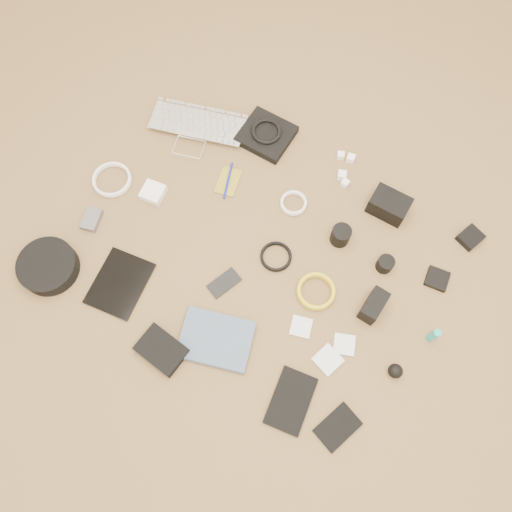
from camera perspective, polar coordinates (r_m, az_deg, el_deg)
The scene contains 33 objects.
laptop at distance 2.05m, azimuth -7.06°, elevation 13.61°, with size 0.38×0.26×0.03m, color silver.
headphone_pouch at distance 2.03m, azimuth 1.18°, elevation 13.66°, with size 0.19×0.18×0.03m, color black.
headphones at distance 2.01m, azimuth 1.20°, elevation 14.06°, with size 0.12×0.12×0.02m, color black.
charger_a at distance 2.01m, azimuth 9.65°, elevation 11.26°, with size 0.03×0.03×0.02m, color white.
charger_b at distance 1.96m, azimuth 9.78°, elevation 9.07°, with size 0.03×0.03×0.03m, color white.
charger_c at distance 2.01m, azimuth 10.77°, elevation 10.90°, with size 0.03×0.03×0.03m, color white.
charger_d at distance 1.95m, azimuth 10.14°, elevation 8.19°, with size 0.03×0.03×0.03m, color white.
dslr_camera at distance 1.91m, azimuth 14.95°, elevation 5.63°, with size 0.14×0.10×0.08m, color black.
lens_pouch at distance 1.98m, azimuth 23.30°, elevation 1.95°, with size 0.07×0.08×0.03m, color black.
notebook_olive at distance 1.94m, azimuth -3.20°, elevation 8.50°, with size 0.08×0.12×0.01m, color olive.
pen_blue at distance 1.93m, azimuth -3.21°, elevation 8.61°, with size 0.01×0.01×0.16m, color #131A9F.
cable_white_a at distance 1.89m, azimuth 4.29°, elevation 5.98°, with size 0.10×0.10×0.01m, color white.
lens_a at distance 1.82m, azimuth 9.65°, elevation 2.35°, with size 0.07×0.07×0.08m, color black.
lens_b at distance 1.83m, azimuth 14.54°, elevation -0.89°, with size 0.06×0.06×0.05m, color black.
card_reader at distance 1.88m, azimuth 19.99°, elevation -2.47°, with size 0.08×0.08×0.02m, color black.
power_brick at distance 1.94m, azimuth -11.69°, elevation 7.12°, with size 0.08×0.08×0.03m, color white.
cable_white_b at distance 2.01m, azimuth -16.10°, elevation 8.30°, with size 0.15×0.15×0.01m, color white.
cable_black at distance 1.80m, azimuth 2.29°, elevation -0.12°, with size 0.11×0.11×0.01m, color black.
cable_yellow at distance 1.77m, azimuth 6.85°, elevation -4.09°, with size 0.14×0.14×0.02m, color gold.
flash at distance 1.75m, azimuth 13.27°, elevation -5.54°, with size 0.06×0.11×0.08m, color black.
lens_cleaner at distance 1.78m, azimuth 19.62°, elevation -8.56°, with size 0.03×0.03×0.09m, color teal.
battery_charger at distance 1.95m, azimuth -18.28°, elevation 3.99°, with size 0.06×0.09×0.02m, color #505055.
tablet at distance 1.83m, azimuth -15.29°, elevation -3.04°, with size 0.18×0.23×0.01m, color black.
phone at distance 1.77m, azimuth -3.67°, elevation -3.10°, with size 0.06×0.12×0.01m, color black.
filter_case_left at distance 1.73m, azimuth 5.16°, elevation -8.07°, with size 0.07×0.07×0.01m, color silver.
filter_case_mid at distance 1.72m, azimuth 8.21°, elevation -11.66°, with size 0.08×0.08×0.01m, color silver.
filter_case_right at distance 1.74m, azimuth 10.05°, elevation -9.94°, with size 0.07×0.07×0.01m, color silver.
air_blower at distance 1.74m, azimuth 15.64°, elevation -12.54°, with size 0.05×0.05×0.05m, color black.
headphone_case at distance 1.91m, azimuth -22.65°, elevation -1.10°, with size 0.21×0.21×0.06m, color black.
drive_case at distance 1.73m, azimuth -10.73°, elevation -10.51°, with size 0.16×0.11×0.04m, color black.
paperback at distance 1.70m, azimuth -5.41°, elevation -12.38°, with size 0.18×0.24×0.02m, color #435872.
notebook_black_a at distance 1.69m, azimuth 4.00°, elevation -16.16°, with size 0.12×0.20×0.01m, color black.
notebook_black_b at distance 1.70m, azimuth 9.32°, elevation -18.74°, with size 0.09×0.14×0.01m, color black.
Camera 1 is at (0.32, -0.56, 1.69)m, focal length 35.00 mm.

